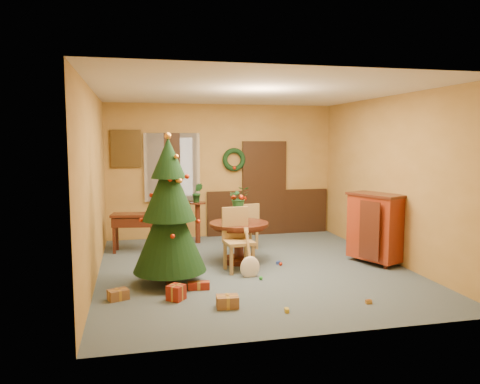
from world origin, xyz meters
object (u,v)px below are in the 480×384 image
object	(u,v)px
christmas_tree	(169,213)
writing_desk	(134,223)
sideboard	(375,226)
chair_near	(237,237)
dining_table	(239,235)

from	to	relation	value
christmas_tree	writing_desk	xyz separation A→B (m)	(-0.52, 2.15, -0.51)
sideboard	christmas_tree	bearing A→B (deg)	-173.96
chair_near	christmas_tree	distance (m)	1.34
sideboard	writing_desk	bearing A→B (deg)	156.44
dining_table	christmas_tree	distance (m)	1.67
chair_near	christmas_tree	world-z (taller)	christmas_tree
christmas_tree	sideboard	bearing A→B (deg)	6.04
dining_table	christmas_tree	size ratio (longest dim) A/B	0.46
christmas_tree	writing_desk	size ratio (longest dim) A/B	2.54
chair_near	christmas_tree	xyz separation A→B (m)	(-1.13, -0.49, 0.51)
christmas_tree	chair_near	bearing A→B (deg)	23.14
dining_table	writing_desk	world-z (taller)	writing_desk
chair_near	dining_table	bearing A→B (deg)	73.87
dining_table	sideboard	bearing A→B (deg)	-13.54
christmas_tree	sideboard	size ratio (longest dim) A/B	1.84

